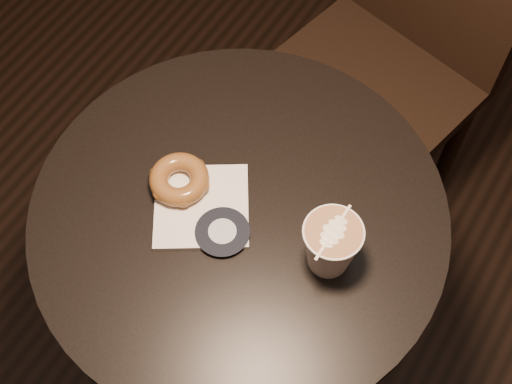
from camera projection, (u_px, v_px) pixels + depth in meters
cafe_table at (241, 260)px, 1.35m from camera, size 0.70×0.70×0.75m
chair at (400, 30)px, 1.56m from camera, size 0.52×0.52×1.09m
pastry_bag at (201, 206)px, 1.18m from camera, size 0.21×0.21×0.01m
doughnut at (179, 179)px, 1.18m from camera, size 0.10×0.10×0.03m
latte_cup at (331, 246)px, 1.09m from camera, size 0.09×0.09×0.10m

